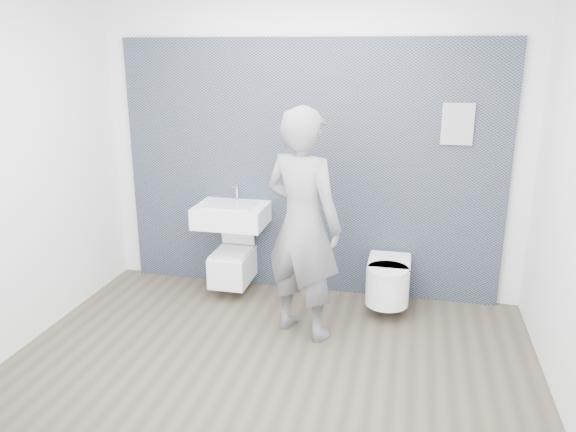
% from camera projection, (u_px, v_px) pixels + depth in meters
% --- Properties ---
extents(ground, '(4.00, 4.00, 0.00)m').
position_uv_depth(ground, '(270.00, 364.00, 4.26)').
color(ground, '#4F4434').
rests_on(ground, ground).
extents(room_shell, '(4.00, 4.00, 4.00)m').
position_uv_depth(room_shell, '(268.00, 135.00, 3.76)').
color(room_shell, white).
rests_on(room_shell, ground).
extents(tile_wall, '(3.60, 0.06, 2.40)m').
position_uv_depth(tile_wall, '(307.00, 287.00, 5.63)').
color(tile_wall, black).
rests_on(tile_wall, ground).
extents(washbasin, '(0.66, 0.49, 0.49)m').
position_uv_depth(washbasin, '(231.00, 215.00, 5.29)').
color(washbasin, white).
rests_on(washbasin, ground).
extents(toilet_square, '(0.35, 0.50, 0.68)m').
position_uv_depth(toilet_square, '(233.00, 264.00, 5.44)').
color(toilet_square, white).
rests_on(toilet_square, ground).
extents(toilet_rounded, '(0.38, 0.64, 0.35)m').
position_uv_depth(toilet_rounded, '(388.00, 280.00, 5.04)').
color(toilet_rounded, white).
rests_on(toilet_rounded, ground).
extents(info_placard, '(0.27, 0.03, 0.36)m').
position_uv_depth(info_placard, '(442.00, 302.00, 5.31)').
color(info_placard, silver).
rests_on(info_placard, ground).
extents(visitor, '(0.81, 0.69, 1.90)m').
position_uv_depth(visitor, '(303.00, 225.00, 4.48)').
color(visitor, slate).
rests_on(visitor, ground).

